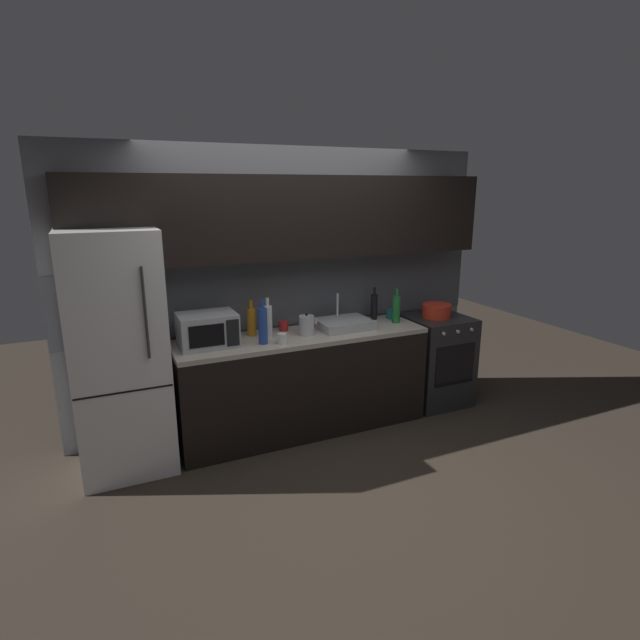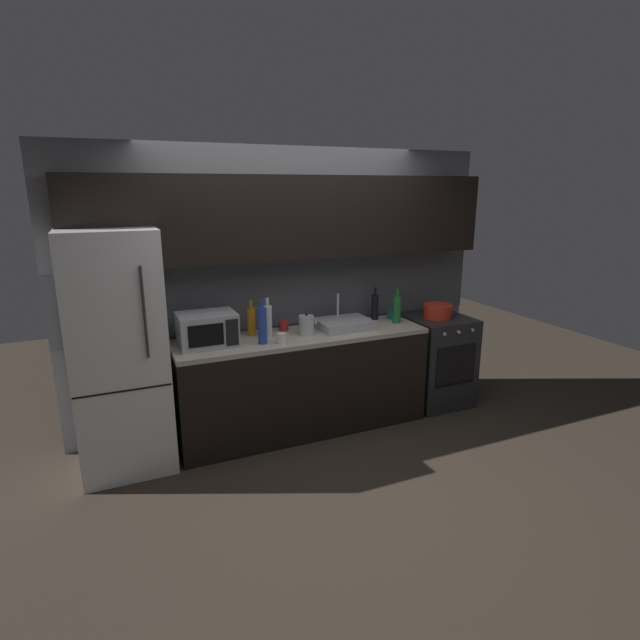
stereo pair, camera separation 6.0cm
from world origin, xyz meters
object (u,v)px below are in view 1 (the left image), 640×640
Objects in this scene: wine_bottle_green at (396,309)px; wine_bottle_dark at (374,306)px; wine_bottle_clear at (268,321)px; kettle at (307,325)px; refrigerator at (119,353)px; mug_red at (284,326)px; wine_bottle_amber at (251,321)px; cooking_pot at (437,311)px; microwave at (207,330)px; oven_range at (435,360)px; mug_teal at (391,314)px; wine_bottle_blue at (263,325)px; mug_white at (282,339)px.

wine_bottle_dark is at bearing 122.04° from wine_bottle_green.
kettle is at bearing -9.61° from wine_bottle_clear.
mug_red is at bearing 7.40° from refrigerator.
refrigerator is 2.47m from wine_bottle_green.
refrigerator reaches higher than kettle.
wine_bottle_green reaches higher than wine_bottle_amber.
microwave is at bearing 179.54° from cooking_pot.
refrigerator reaches higher than oven_range.
mug_red reaches higher than oven_range.
wine_bottle_green is 0.18m from mug_teal.
microwave is (-2.29, 0.02, 0.58)m from oven_range.
wine_bottle_blue is at bearing -175.37° from wine_bottle_green.
refrigerator is at bearing 179.98° from oven_range.
wine_bottle_clear reaches higher than mug_teal.
wine_bottle_green is at bearing -179.41° from oven_range.
kettle is 0.35m from wine_bottle_clear.
mug_red is at bearing 45.70° from wine_bottle_blue.
wine_bottle_blue is 1.37m from wine_bottle_green.
wine_bottle_amber is at bearing 175.23° from oven_range.
oven_range is at bearing 5.86° from mug_white.
cooking_pot is at bearing -6.68° from mug_red.
kettle is 0.33m from mug_white.
wine_bottle_blue reaches higher than wine_bottle_amber.
microwave is 1.45× the size of wine_bottle_dark.
mug_white is (-1.22, -0.17, -0.09)m from wine_bottle_green.
refrigerator is 1.12m from wine_bottle_blue.
microwave reaches higher than cooking_pot.
oven_range is 2.36m from microwave.
kettle is (-1.43, -0.02, 0.54)m from oven_range.
refrigerator reaches higher than wine_bottle_dark.
wine_bottle_blue reaches higher than wine_bottle_dark.
kettle is at bearing -169.96° from mug_teal.
wine_bottle_amber reaches higher than mug_teal.
wine_bottle_dark reaches higher than mug_red.
refrigerator is 1.26m from mug_white.
microwave is 1.47× the size of wine_bottle_amber.
microwave is 1.62× the size of cooking_pot.
microwave is 1.67m from wine_bottle_dark.
wine_bottle_clear is (-1.77, 0.03, 0.59)m from oven_range.
wine_bottle_blue is at bearing -134.30° from mug_red.
wine_bottle_green is 1.04× the size of wine_bottle_dark.
kettle reaches higher than mug_red.
wine_bottle_amber is at bearing 131.66° from wine_bottle_clear.
wine_bottle_blue is 0.19m from mug_white.
wine_bottle_green reaches higher than kettle.
kettle reaches higher than mug_white.
wine_bottle_blue is 1.27m from wine_bottle_dark.
wine_bottle_blue is 1.19× the size of wine_bottle_amber.
oven_range is at bearing -0.49° from microwave.
cooking_pot is at bearing -18.72° from mug_teal.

